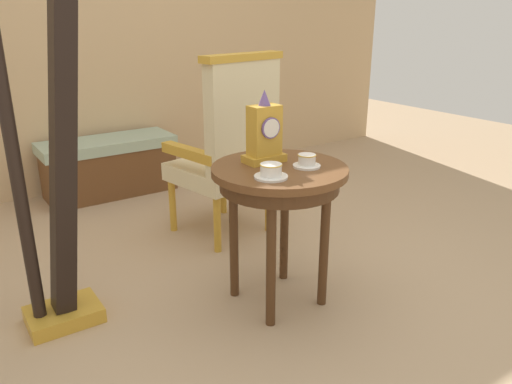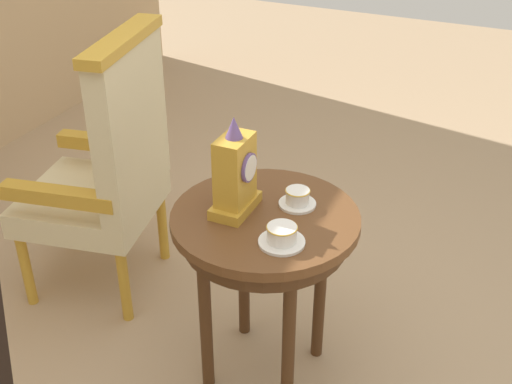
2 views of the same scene
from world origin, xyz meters
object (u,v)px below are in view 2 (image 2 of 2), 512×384
at_px(teacup_right, 297,198).
at_px(armchair, 109,166).
at_px(side_table, 265,237).
at_px(teacup_left, 282,236).
at_px(mantel_clock, 235,174).

relative_size(teacup_right, armchair, 0.11).
relative_size(side_table, teacup_left, 4.77).
bearing_deg(teacup_right, mantel_clock, 122.96).
bearing_deg(teacup_left, armchair, 69.02).
distance_m(mantel_clock, armchair, 0.76).
bearing_deg(teacup_left, side_table, 40.88).
bearing_deg(mantel_clock, teacup_left, -118.36).
xyz_separation_m(side_table, teacup_left, (-0.13, -0.11, 0.12)).
bearing_deg(teacup_right, armchair, 82.24).
distance_m(teacup_left, mantel_clock, 0.26).
bearing_deg(armchair, teacup_right, -97.76).
xyz_separation_m(side_table, teacup_right, (0.10, -0.07, 0.12)).
relative_size(side_table, teacup_right, 5.50).
bearing_deg(armchair, mantel_clock, -108.53).
bearing_deg(side_table, mantel_clock, 98.42).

